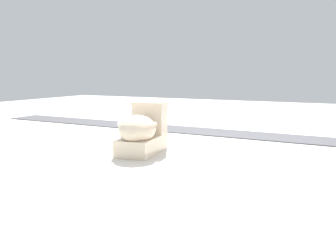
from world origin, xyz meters
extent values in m
plane|color=beige|center=(0.00, 0.00, 0.00)|extent=(14.00, 14.00, 0.00)
cube|color=#4C4C51|center=(-1.24, 0.50, 0.01)|extent=(0.56, 8.00, 0.01)
cube|color=beige|center=(0.22, -0.02, 0.09)|extent=(0.63, 0.40, 0.17)
ellipsoid|color=beige|center=(0.32, -0.01, 0.26)|extent=(0.48, 0.41, 0.28)
cylinder|color=beige|center=(0.32, -0.01, 0.32)|extent=(0.43, 0.43, 0.03)
cube|color=beige|center=(0.01, -0.04, 0.32)|extent=(0.22, 0.36, 0.30)
cube|color=beige|center=(0.01, -0.04, 0.49)|extent=(0.24, 0.38, 0.04)
cylinder|color=silver|center=(0.00, 0.04, 0.51)|extent=(0.02, 0.02, 0.01)
camera|label=1|loc=(3.05, 1.68, 0.80)|focal=35.00mm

